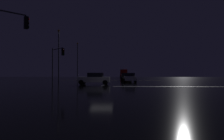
# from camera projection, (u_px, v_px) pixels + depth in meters

# --- Properties ---
(ground) EXTENTS (120.00, 120.00, 0.10)m
(ground) POSITION_uv_depth(u_px,v_px,m) (101.00, 87.00, 21.70)
(ground) COLOR black
(stop_line_north) EXTENTS (0.35, 14.62, 0.01)m
(stop_line_north) POSITION_uv_depth(u_px,v_px,m) (107.00, 83.00, 30.21)
(stop_line_north) COLOR white
(stop_line_north) RESTS_ON ground
(centre_line_ns) EXTENTS (22.00, 0.15, 0.01)m
(centre_line_ns) POSITION_uv_depth(u_px,v_px,m) (111.00, 80.00, 41.80)
(centre_line_ns) COLOR yellow
(centre_line_ns) RESTS_ON ground
(crosswalk_bar_east) EXTENTS (14.62, 0.40, 0.01)m
(crosswalk_bar_east) POSITION_uv_depth(u_px,v_px,m) (178.00, 87.00, 21.33)
(crosswalk_bar_east) COLOR white
(crosswalk_bar_east) RESTS_ON ground
(sedan_white) EXTENTS (2.02, 4.33, 1.57)m
(sedan_white) POSITION_uv_depth(u_px,v_px,m) (130.00, 77.00, 32.31)
(sedan_white) COLOR silver
(sedan_white) RESTS_ON ground
(sedan_black) EXTENTS (2.02, 4.33, 1.57)m
(sedan_black) POSITION_uv_depth(u_px,v_px,m) (126.00, 77.00, 38.59)
(sedan_black) COLOR black
(sedan_black) RESTS_ON ground
(sedan_red) EXTENTS (2.02, 4.33, 1.57)m
(sedan_red) POSITION_uv_depth(u_px,v_px,m) (126.00, 76.00, 44.33)
(sedan_red) COLOR maroon
(sedan_red) RESTS_ON ground
(sedan_green) EXTENTS (2.02, 4.33, 1.57)m
(sedan_green) POSITION_uv_depth(u_px,v_px,m) (127.00, 76.00, 51.09)
(sedan_green) COLOR #14512D
(sedan_green) RESTS_ON ground
(sedan_gray) EXTENTS (2.02, 4.33, 1.57)m
(sedan_gray) POSITION_uv_depth(u_px,v_px,m) (124.00, 76.00, 56.41)
(sedan_gray) COLOR slate
(sedan_gray) RESTS_ON ground
(sedan_orange) EXTENTS (2.02, 4.33, 1.57)m
(sedan_orange) POSITION_uv_depth(u_px,v_px,m) (125.00, 76.00, 61.64)
(sedan_orange) COLOR #C66014
(sedan_orange) RESTS_ON ground
(box_truck) EXTENTS (2.68, 8.28, 3.08)m
(box_truck) POSITION_uv_depth(u_px,v_px,m) (124.00, 73.00, 68.80)
(box_truck) COLOR red
(box_truck) RESTS_ON ground
(sedan_silver_crossing) EXTENTS (4.33, 2.02, 1.57)m
(sedan_silver_crossing) POSITION_uv_depth(u_px,v_px,m) (94.00, 79.00, 25.42)
(sedan_silver_crossing) COLOR #B7B7BC
(sedan_silver_crossing) RESTS_ON ground
(traffic_signal_nw) EXTENTS (2.79, 2.79, 5.64)m
(traffic_signal_nw) POSITION_uv_depth(u_px,v_px,m) (57.00, 58.00, 29.91)
(traffic_signal_nw) COLOR #4C4C51
(traffic_signal_nw) RESTS_ON ground
(streetlamp_left_far) EXTENTS (0.44, 0.44, 10.01)m
(streetlamp_left_far) POSITION_uv_depth(u_px,v_px,m) (77.00, 58.00, 52.31)
(streetlamp_left_far) COLOR #424247
(streetlamp_left_far) RESTS_ON ground
(streetlamp_left_near) EXTENTS (0.44, 0.44, 9.90)m
(streetlamp_left_near) POSITION_uv_depth(u_px,v_px,m) (59.00, 52.00, 36.33)
(streetlamp_left_near) COLOR #424247
(streetlamp_left_near) RESTS_ON ground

